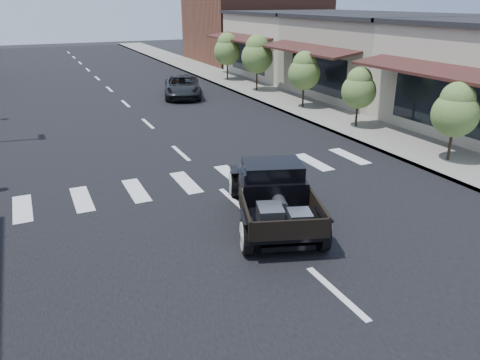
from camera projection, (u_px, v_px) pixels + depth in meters
name	position (u px, v px, depth m)	size (l,w,h in m)	color
ground	(266.00, 231.00, 11.85)	(120.00, 120.00, 0.00)	black
road	(134.00, 111.00, 24.56)	(14.00, 80.00, 0.02)	black
road_markings	(159.00, 134.00, 20.33)	(12.00, 60.00, 0.06)	silver
sidewalk_right	(276.00, 97.00, 27.86)	(3.00, 80.00, 0.15)	gray
storefront_mid	(388.00, 58.00, 27.91)	(10.00, 9.00, 4.50)	#A29A88
storefront_far	(307.00, 45.00, 35.54)	(10.00, 9.00, 4.50)	beige
far_building_right	(255.00, 22.00, 43.76)	(11.00, 10.00, 7.00)	brown
small_tree_a	(454.00, 123.00, 16.19)	(1.59, 1.59, 2.65)	#557435
small_tree_b	(358.00, 98.00, 20.64)	(1.51, 1.51, 2.52)	#557435
small_tree_c	(304.00, 80.00, 24.41)	(1.67, 1.67, 2.78)	#557435
small_tree_d	(257.00, 64.00, 28.96)	(1.94, 1.94, 3.24)	#557435
small_tree_e	(227.00, 57.00, 32.95)	(1.86, 1.86, 3.10)	#557435
hotrod_pickup	(273.00, 193.00, 12.09)	(2.16, 4.63, 1.60)	black
second_car	(182.00, 87.00, 27.89)	(2.06, 4.48, 1.24)	black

